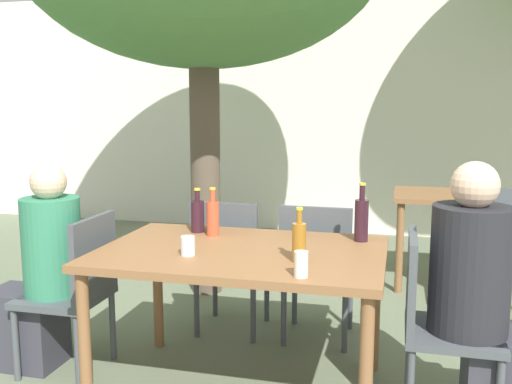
{
  "coord_description": "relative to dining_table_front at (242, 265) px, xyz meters",
  "views": [
    {
      "loc": [
        0.77,
        -2.72,
        1.51
      ],
      "look_at": [
        0.0,
        0.3,
        1.03
      ],
      "focal_mm": 40.0,
      "sensor_mm": 36.0,
      "label": 1
    }
  ],
  "objects": [
    {
      "name": "person_seated_0",
      "position": [
        -1.19,
        -0.0,
        -0.17
      ],
      "size": [
        0.56,
        0.32,
        1.18
      ],
      "rotation": [
        0.0,
        0.0,
        -1.57
      ],
      "color": "#383842",
      "rests_on": "ground_plane"
    },
    {
      "name": "patio_chair_0",
      "position": [
        -0.95,
        0.0,
        -0.19
      ],
      "size": [
        0.44,
        0.44,
        0.9
      ],
      "rotation": [
        0.0,
        0.0,
        -1.57
      ],
      "color": "#474C51",
      "rests_on": "ground_plane"
    },
    {
      "name": "patio_chair_2",
      "position": [
        -0.29,
        0.72,
        -0.19
      ],
      "size": [
        0.44,
        0.44,
        0.9
      ],
      "rotation": [
        0.0,
        0.0,
        3.14
      ],
      "color": "#474C51",
      "rests_on": "ground_plane"
    },
    {
      "name": "dining_table_back",
      "position": [
        1.45,
        2.15,
        -0.02
      ],
      "size": [
        1.44,
        0.72,
        0.78
      ],
      "color": "brown",
      "rests_on": "ground_plane"
    },
    {
      "name": "wine_bottle_2",
      "position": [
        -0.35,
        0.31,
        0.18
      ],
      "size": [
        0.08,
        0.08,
        0.26
      ],
      "color": "#331923",
      "rests_on": "dining_table_front"
    },
    {
      "name": "patio_chair_4",
      "position": [
        1.45,
        1.56,
        -0.19
      ],
      "size": [
        0.44,
        0.44,
        0.9
      ],
      "color": "#474C51",
      "rests_on": "ground_plane"
    },
    {
      "name": "amber_bottle_3",
      "position": [
        0.32,
        -0.16,
        0.18
      ],
      "size": [
        0.07,
        0.07,
        0.26
      ],
      "color": "#9E661E",
      "rests_on": "dining_table_front"
    },
    {
      "name": "person_seated_1",
      "position": [
        1.18,
        -0.0,
        -0.13
      ],
      "size": [
        0.58,
        0.36,
        1.25
      ],
      "rotation": [
        0.0,
        0.0,
        1.57
      ],
      "color": "#383842",
      "rests_on": "ground_plane"
    },
    {
      "name": "patio_chair_1",
      "position": [
        0.95,
        0.0,
        -0.19
      ],
      "size": [
        0.44,
        0.44,
        0.9
      ],
      "rotation": [
        0.0,
        0.0,
        1.57
      ],
      "color": "#474C51",
      "rests_on": "ground_plane"
    },
    {
      "name": "drinking_glass_0",
      "position": [
        0.37,
        -0.39,
        0.14
      ],
      "size": [
        0.06,
        0.06,
        0.11
      ],
      "color": "silver",
      "rests_on": "dining_table_front"
    },
    {
      "name": "drinking_glass_1",
      "position": [
        -0.22,
        -0.18,
        0.13
      ],
      "size": [
        0.07,
        0.07,
        0.09
      ],
      "color": "silver",
      "rests_on": "dining_table_front"
    },
    {
      "name": "soda_bottle_1",
      "position": [
        -0.24,
        0.25,
        0.19
      ],
      "size": [
        0.07,
        0.07,
        0.27
      ],
      "color": "#DB4C2D",
      "rests_on": "dining_table_front"
    },
    {
      "name": "cafe_building_wall",
      "position": [
        0.0,
        3.94,
        0.71
      ],
      "size": [
        10.0,
        0.08,
        2.8
      ],
      "color": "white",
      "rests_on": "ground_plane"
    },
    {
      "name": "dining_table_front",
      "position": [
        0.0,
        0.0,
        0.0
      ],
      "size": [
        1.44,
        0.97,
        0.78
      ],
      "color": "brown",
      "rests_on": "ground_plane"
    },
    {
      "name": "wine_bottle_0",
      "position": [
        0.58,
        0.33,
        0.2
      ],
      "size": [
        0.07,
        0.07,
        0.32
      ],
      "color": "#331923",
      "rests_on": "dining_table_front"
    },
    {
      "name": "patio_chair_3",
      "position": [
        0.29,
        0.72,
        -0.19
      ],
      "size": [
        0.44,
        0.44,
        0.9
      ],
      "rotation": [
        0.0,
        0.0,
        3.14
      ],
      "color": "#474C51",
      "rests_on": "ground_plane"
    }
  ]
}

